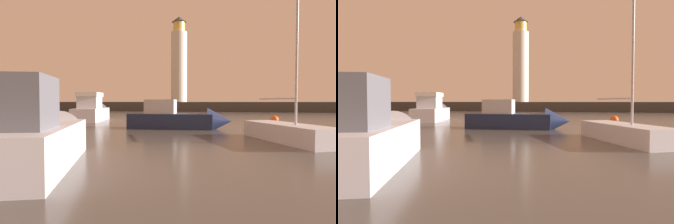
{
  "view_description": "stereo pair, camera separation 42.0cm",
  "coord_description": "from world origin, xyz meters",
  "views": [
    {
      "loc": [
        3.53,
        -0.75,
        2.09
      ],
      "look_at": [
        -0.88,
        20.83,
        1.29
      ],
      "focal_mm": 31.39,
      "sensor_mm": 36.0,
      "label": 1
    },
    {
      "loc": [
        3.94,
        -0.66,
        2.09
      ],
      "look_at": [
        -0.88,
        20.83,
        1.29
      ],
      "focal_mm": 31.39,
      "sensor_mm": 36.0,
      "label": 2
    }
  ],
  "objects": [
    {
      "name": "motorboat_2",
      "position": [
        -11.04,
        29.43,
        1.02
      ],
      "size": [
        4.2,
        9.07,
        3.47
      ],
      "color": "silver",
      "rests_on": "ground_plane"
    },
    {
      "name": "ground_plane",
      "position": [
        0.0,
        30.32,
        0.0
      ],
      "size": [
        220.0,
        220.0,
        0.0
      ],
      "primitive_type": "plane",
      "color": "#4C4742"
    },
    {
      "name": "sailboat_moored",
      "position": [
        6.6,
        15.38,
        0.5
      ],
      "size": [
        4.17,
        6.49,
        8.23
      ],
      "color": "silver",
      "rests_on": "ground_plane"
    },
    {
      "name": "breakwater",
      "position": [
        0.0,
        60.64,
        0.98
      ],
      "size": [
        80.66,
        5.63,
        1.95
      ],
      "primitive_type": "cube",
      "color": "#423F3D",
      "rests_on": "ground_plane"
    },
    {
      "name": "motorboat_3",
      "position": [
        -2.6,
        8.23,
        0.88
      ],
      "size": [
        4.55,
        8.14,
        3.06
      ],
      "color": "silver",
      "rests_on": "ground_plane"
    },
    {
      "name": "lighthouse",
      "position": [
        -6.64,
        60.64,
        10.43
      ],
      "size": [
        3.35,
        3.35,
        17.91
      ],
      "color": "silver",
      "rests_on": "breakwater"
    },
    {
      "name": "mooring_buoy",
      "position": [
        7.81,
        28.07,
        0.39
      ],
      "size": [
        0.77,
        0.77,
        0.77
      ],
      "primitive_type": "sphere",
      "color": "#EA5919",
      "rests_on": "ground_plane"
    },
    {
      "name": "motorboat_1",
      "position": [
        0.09,
        21.37,
        0.76
      ],
      "size": [
        7.88,
        2.18,
        2.57
      ],
      "color": "#1E284C",
      "rests_on": "ground_plane"
    }
  ]
}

